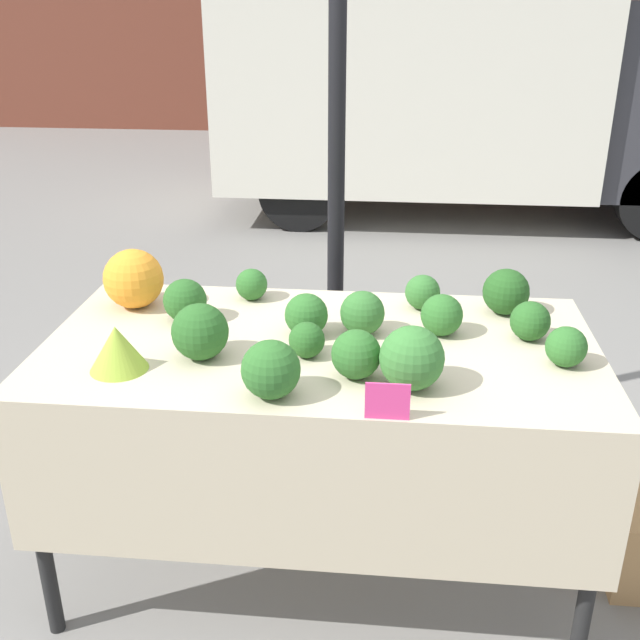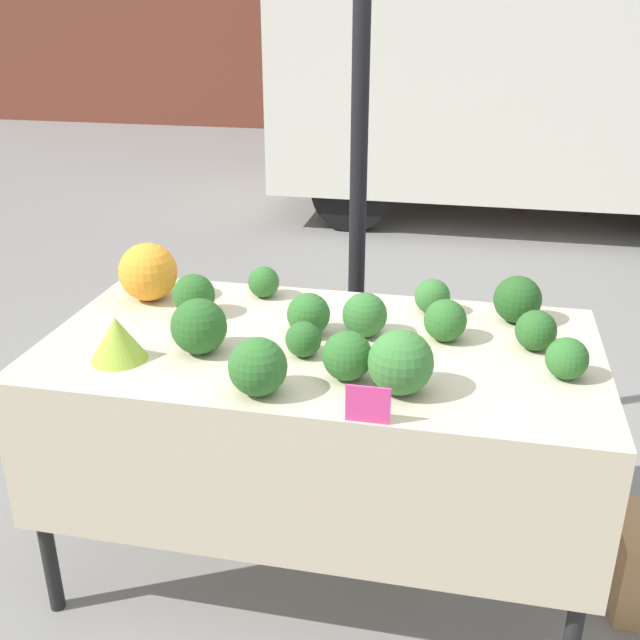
% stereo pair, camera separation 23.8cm
% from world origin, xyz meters
% --- Properties ---
extents(ground_plane, '(40.00, 40.00, 0.00)m').
position_xyz_m(ground_plane, '(0.00, 0.00, 0.00)').
color(ground_plane, gray).
extents(tent_pole, '(0.07, 0.07, 2.59)m').
position_xyz_m(tent_pole, '(-0.02, 0.83, 1.30)').
color(tent_pole, black).
rests_on(tent_pole, ground_plane).
extents(parked_truck, '(4.59, 1.90, 2.50)m').
position_xyz_m(parked_truck, '(0.78, 5.03, 1.32)').
color(parked_truck, silver).
rests_on(parked_truck, ground_plane).
extents(market_table, '(1.79, 0.93, 0.90)m').
position_xyz_m(market_table, '(0.00, -0.07, 0.79)').
color(market_table, beige).
rests_on(market_table, ground_plane).
extents(orange_cauliflower, '(0.21, 0.21, 0.21)m').
position_xyz_m(orange_cauliflower, '(-0.69, 0.24, 1.00)').
color(orange_cauliflower, orange).
rests_on(orange_cauliflower, market_table).
extents(romanesco_head, '(0.17, 0.17, 0.14)m').
position_xyz_m(romanesco_head, '(-0.58, -0.24, 0.97)').
color(romanesco_head, '#93B238').
rests_on(romanesco_head, market_table).
extents(broccoli_head_0, '(0.15, 0.15, 0.15)m').
position_xyz_m(broccoli_head_0, '(-0.48, 0.13, 0.97)').
color(broccoli_head_0, '#285B23').
rests_on(broccoli_head_0, market_table).
extents(broccoli_head_1, '(0.11, 0.11, 0.11)m').
position_xyz_m(broccoli_head_1, '(-0.03, -0.10, 0.95)').
color(broccoli_head_1, '#285B23').
rests_on(broccoli_head_1, market_table).
extents(broccoli_head_2, '(0.13, 0.13, 0.13)m').
position_xyz_m(broccoli_head_2, '(0.67, 0.09, 0.96)').
color(broccoli_head_2, '#285B23').
rests_on(broccoli_head_2, market_table).
extents(broccoli_head_3, '(0.15, 0.15, 0.15)m').
position_xyz_m(broccoli_head_3, '(0.13, 0.09, 0.97)').
color(broccoli_head_3, '#336B2D').
rests_on(broccoli_head_3, market_table).
extents(broccoli_head_4, '(0.12, 0.12, 0.12)m').
position_xyz_m(broccoli_head_4, '(0.75, -0.09, 0.96)').
color(broccoli_head_4, '#2D6628').
rests_on(broccoli_head_4, market_table).
extents(broccoli_head_5, '(0.13, 0.13, 0.13)m').
position_xyz_m(broccoli_head_5, '(0.33, 0.32, 0.96)').
color(broccoli_head_5, '#336B2D').
rests_on(broccoli_head_5, market_table).
extents(broccoli_head_6, '(0.14, 0.14, 0.14)m').
position_xyz_m(broccoli_head_6, '(0.39, 0.10, 0.97)').
color(broccoli_head_6, '#2D6628').
rests_on(broccoli_head_6, market_table).
extents(broccoli_head_7, '(0.17, 0.17, 0.17)m').
position_xyz_m(broccoli_head_7, '(-0.10, -0.36, 0.98)').
color(broccoli_head_7, '#2D6628').
rests_on(broccoli_head_7, market_table).
extents(broccoli_head_8, '(0.15, 0.15, 0.15)m').
position_xyz_m(broccoli_head_8, '(0.13, -0.22, 0.97)').
color(broccoli_head_8, '#2D6628').
rests_on(broccoli_head_8, market_table).
extents(broccoli_head_9, '(0.18, 0.18, 0.18)m').
position_xyz_m(broccoli_head_9, '(-0.35, -0.14, 0.98)').
color(broccoli_head_9, '#285B23').
rests_on(broccoli_head_9, market_table).
extents(broccoli_head_10, '(0.12, 0.12, 0.12)m').
position_xyz_m(broccoli_head_10, '(-0.29, 0.35, 0.95)').
color(broccoli_head_10, '#2D6628').
rests_on(broccoli_head_10, market_table).
extents(broccoli_head_11, '(0.19, 0.19, 0.19)m').
position_xyz_m(broccoli_head_11, '(0.29, -0.27, 0.99)').
color(broccoli_head_11, '#387533').
rests_on(broccoli_head_11, market_table).
extents(broccoli_head_12, '(0.16, 0.16, 0.16)m').
position_xyz_m(broccoli_head_12, '(0.62, 0.31, 0.98)').
color(broccoli_head_12, '#23511E').
rests_on(broccoli_head_12, market_table).
extents(broccoli_head_13, '(0.14, 0.14, 0.14)m').
position_xyz_m(broccoli_head_13, '(-0.05, 0.06, 0.97)').
color(broccoli_head_13, '#2D6628').
rests_on(broccoli_head_13, market_table).
extents(price_sign, '(0.12, 0.01, 0.11)m').
position_xyz_m(price_sign, '(0.22, -0.45, 0.95)').
color(price_sign, '#E53D84').
rests_on(price_sign, market_table).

